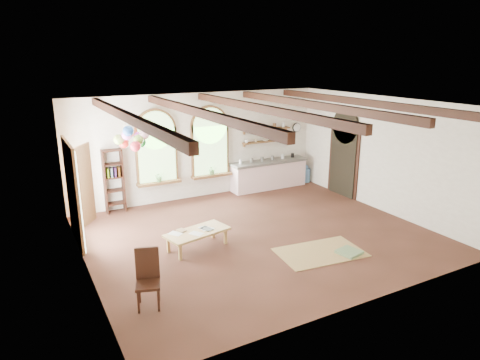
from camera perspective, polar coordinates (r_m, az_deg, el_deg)
floor at (r=10.63m, az=2.42°, el=-7.31°), size 8.00×8.00×0.00m
ceiling_beams at (r=9.81m, az=2.64°, el=9.54°), size 6.20×6.80×0.18m
window_left at (r=12.60m, az=-11.07°, el=3.97°), size 1.30×0.28×2.20m
window_right at (r=13.19m, az=-4.00°, el=4.77°), size 1.30×0.28×2.20m
left_doorway at (r=10.67m, az=-21.37°, el=-1.76°), size 0.10×1.90×2.50m
right_doorway at (r=13.69m, az=13.58°, el=2.50°), size 0.10×1.30×2.40m
kitchen_counter at (r=14.18m, az=3.85°, el=0.79°), size 2.68×0.62×0.94m
wall_shelf_lower at (r=14.09m, az=3.54°, el=5.18°), size 1.70×0.24×0.04m
wall_shelf_upper at (r=14.02m, az=3.57°, el=6.78°), size 1.70×0.24×0.04m
wall_clock at (r=14.77m, az=7.58°, el=6.96°), size 0.32×0.04×0.32m
bookshelf at (r=12.36m, az=-16.48°, el=-0.13°), size 0.53×0.32×1.80m
coffee_table at (r=9.83m, az=-5.70°, el=-7.05°), size 1.57×0.97×0.42m
side_chair at (r=7.86m, az=-12.10°, el=-14.22°), size 0.53×0.53×1.05m
floor_mat at (r=9.87m, az=10.65°, el=-9.46°), size 2.02×1.38×0.02m
floor_cushion at (r=9.93m, az=14.35°, el=-9.33°), size 0.54×0.54×0.08m
water_jug_a at (r=14.70m, az=6.68°, el=0.41°), size 0.32×0.32×0.61m
water_jug_b at (r=15.08m, az=8.74°, el=0.73°), size 0.31×0.31×0.61m
balloon_cluster at (r=10.81m, az=-13.97°, el=5.67°), size 0.97×0.97×1.16m
table_book at (r=9.82m, az=-8.20°, el=-6.79°), size 0.22×0.27×0.02m
tablet at (r=9.89m, az=-4.37°, el=-6.52°), size 0.24×0.29×0.01m
potted_plant_left at (r=12.68m, az=-10.73°, el=0.43°), size 0.27×0.23×0.30m
potted_plant_right at (r=13.27m, az=-3.74°, el=1.38°), size 0.27×0.23×0.30m
shelf_cup_a at (r=13.70m, az=0.87°, el=5.18°), size 0.12×0.10×0.10m
shelf_cup_b at (r=13.87m, az=2.14°, el=5.30°), size 0.10×0.10×0.09m
shelf_bowl_a at (r=14.05m, az=3.37°, el=5.35°), size 0.22×0.22×0.05m
shelf_bowl_b at (r=14.24m, az=4.58°, el=5.48°), size 0.20×0.20×0.06m
shelf_vase at (r=14.41m, az=5.76°, el=5.85°), size 0.18×0.18×0.19m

